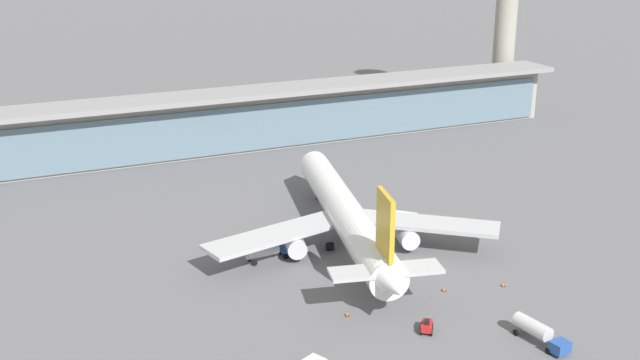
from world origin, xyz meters
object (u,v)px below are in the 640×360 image
Objects in this scene: service_truck_near_nose_blue at (538,331)px; service_truck_by_tail_yellow at (408,218)px; safety_cone_alpha at (347,314)px; safety_cone_bravo at (444,289)px; service_truck_on_taxiway_blue at (268,250)px; service_truck_under_wing_red at (427,326)px; airliner_on_stand at (346,215)px; safety_cone_charlie at (503,284)px.

service_truck_by_tail_yellow is (5.23, 43.59, 0.00)m from service_truck_near_nose_blue.
safety_cone_alpha is 17.14m from safety_cone_bravo.
service_truck_under_wing_red is at bearing -69.80° from service_truck_on_taxiway_blue.
service_truck_under_wing_red is 13.23m from safety_cone_bravo.
service_truck_by_tail_yellow is at bearing 71.64° from safety_cone_bravo.
airliner_on_stand is 8.68× the size of service_truck_by_tail_yellow.
safety_cone_alpha is at bearing -81.21° from service_truck_on_taxiway_blue.
safety_cone_bravo is at bearing -108.36° from service_truck_by_tail_yellow.
service_truck_under_wing_red is at bearing 144.53° from service_truck_near_nose_blue.
safety_cone_alpha and safety_cone_charlie have the same top height.
airliner_on_stand is 26.31m from safety_cone_alpha.
safety_cone_alpha is 1.00× the size of safety_cone_bravo.
service_truck_near_nose_blue and service_truck_on_taxiway_blue have the same top height.
safety_cone_alpha and safety_cone_bravo have the same top height.
safety_cone_alpha is at bearing 133.08° from service_truck_under_wing_red.
service_truck_by_tail_yellow reaches higher than safety_cone_alpha.
airliner_on_stand is at bearing 104.93° from safety_cone_bravo.
airliner_on_stand is at bearing 121.72° from safety_cone_charlie.
safety_cone_bravo is (20.67, -21.99, -1.39)m from service_truck_on_taxiway_blue.
service_truck_on_taxiway_blue reaches higher than safety_cone_charlie.
airliner_on_stand is at bearing 102.61° from service_truck_near_nose_blue.
service_truck_near_nose_blue is 17.08m from safety_cone_charlie.
airliner_on_stand is 20.05× the size of service_truck_under_wing_red.
safety_cone_charlie is (0.95, -27.72, -1.39)m from service_truck_by_tail_yellow.
service_truck_near_nose_blue reaches higher than safety_cone_charlie.
service_truck_near_nose_blue is 2.66× the size of service_truck_under_wing_red.
service_truck_on_taxiway_blue is (-11.65, 31.65, 0.83)m from service_truck_under_wing_red.
service_truck_under_wing_red is 4.74× the size of safety_cone_charlie.
safety_cone_bravo is at bearing -75.07° from airliner_on_stand.
airliner_on_stand reaches higher than safety_cone_bravo.
service_truck_by_tail_yellow is (14.30, 3.05, -3.93)m from airliner_on_stand.
service_truck_on_taxiway_blue is 12.49× the size of safety_cone_bravo.
service_truck_on_taxiway_blue is (-14.75, -0.21, -3.93)m from airliner_on_stand.
service_truck_by_tail_yellow is at bearing 83.16° from service_truck_near_nose_blue.
service_truck_by_tail_yellow is 10.96× the size of safety_cone_charlie.
airliner_on_stand is 7.53× the size of service_truck_near_nose_blue.
safety_cone_alpha is (-8.09, 8.65, -0.56)m from service_truck_under_wing_red.
service_truck_near_nose_blue and service_truck_by_tail_yellow have the same top height.
safety_cone_charlie is at bearing -88.05° from service_truck_by_tail_yellow.
service_truck_near_nose_blue is 46.84m from service_truck_on_taxiway_blue.
service_truck_on_taxiway_blue is 23.32m from safety_cone_alpha.
service_truck_by_tail_yellow reaches higher than service_truck_under_wing_red.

